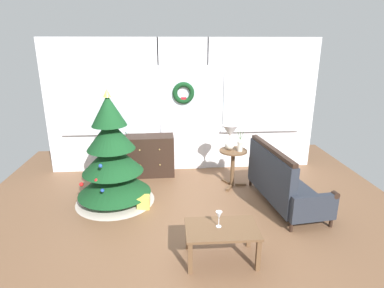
{
  "coord_description": "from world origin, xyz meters",
  "views": [
    {
      "loc": [
        -0.3,
        -3.95,
        2.44
      ],
      "look_at": [
        0.05,
        0.55,
        1.0
      ],
      "focal_mm": 29.58,
      "sensor_mm": 36.0,
      "label": 1
    }
  ],
  "objects_px": {
    "table_lamp": "(230,134)",
    "wine_glass": "(219,216)",
    "christmas_tree": "(113,163)",
    "settee_sofa": "(281,182)",
    "dresser_cabinet": "(150,156)",
    "gift_box": "(143,202)",
    "side_table": "(233,161)",
    "flower_vase": "(240,145)",
    "coffee_table": "(222,233)"
  },
  "relations": [
    {
      "from": "table_lamp",
      "to": "wine_glass",
      "type": "height_order",
      "value": "table_lamp"
    },
    {
      "from": "christmas_tree",
      "to": "settee_sofa",
      "type": "bearing_deg",
      "value": -6.73
    },
    {
      "from": "christmas_tree",
      "to": "dresser_cabinet",
      "type": "height_order",
      "value": "christmas_tree"
    },
    {
      "from": "gift_box",
      "to": "side_table",
      "type": "bearing_deg",
      "value": 24.13
    },
    {
      "from": "flower_vase",
      "to": "wine_glass",
      "type": "distance_m",
      "value": 2.02
    },
    {
      "from": "christmas_tree",
      "to": "flower_vase",
      "type": "distance_m",
      "value": 2.13
    },
    {
      "from": "flower_vase",
      "to": "gift_box",
      "type": "bearing_deg",
      "value": -159.01
    },
    {
      "from": "side_table",
      "to": "wine_glass",
      "type": "bearing_deg",
      "value": -105.98
    },
    {
      "from": "coffee_table",
      "to": "gift_box",
      "type": "height_order",
      "value": "coffee_table"
    },
    {
      "from": "settee_sofa",
      "to": "flower_vase",
      "type": "bearing_deg",
      "value": 127.66
    },
    {
      "from": "table_lamp",
      "to": "coffee_table",
      "type": "distance_m",
      "value": 2.16
    },
    {
      "from": "side_table",
      "to": "table_lamp",
      "type": "height_order",
      "value": "table_lamp"
    },
    {
      "from": "christmas_tree",
      "to": "gift_box",
      "type": "height_order",
      "value": "christmas_tree"
    },
    {
      "from": "coffee_table",
      "to": "gift_box",
      "type": "relative_size",
      "value": 4.4
    },
    {
      "from": "dresser_cabinet",
      "to": "gift_box",
      "type": "relative_size",
      "value": 4.74
    },
    {
      "from": "dresser_cabinet",
      "to": "wine_glass",
      "type": "distance_m",
      "value": 2.74
    },
    {
      "from": "dresser_cabinet",
      "to": "coffee_table",
      "type": "distance_m",
      "value": 2.78
    },
    {
      "from": "side_table",
      "to": "flower_vase",
      "type": "xyz_separation_m",
      "value": [
        0.1,
        -0.06,
        0.31
      ]
    },
    {
      "from": "christmas_tree",
      "to": "table_lamp",
      "type": "height_order",
      "value": "christmas_tree"
    },
    {
      "from": "christmas_tree",
      "to": "flower_vase",
      "type": "xyz_separation_m",
      "value": [
        2.1,
        0.36,
        0.13
      ]
    },
    {
      "from": "wine_glass",
      "to": "gift_box",
      "type": "xyz_separation_m",
      "value": [
        -0.97,
        1.27,
        -0.46
      ]
    },
    {
      "from": "christmas_tree",
      "to": "side_table",
      "type": "xyz_separation_m",
      "value": [
        2.0,
        0.42,
        -0.18
      ]
    },
    {
      "from": "christmas_tree",
      "to": "side_table",
      "type": "height_order",
      "value": "christmas_tree"
    },
    {
      "from": "flower_vase",
      "to": "gift_box",
      "type": "distance_m",
      "value": 1.88
    },
    {
      "from": "coffee_table",
      "to": "table_lamp",
      "type": "bearing_deg",
      "value": 77.02
    },
    {
      "from": "coffee_table",
      "to": "settee_sofa",
      "type": "bearing_deg",
      "value": 47.76
    },
    {
      "from": "christmas_tree",
      "to": "flower_vase",
      "type": "relative_size",
      "value": 5.17
    },
    {
      "from": "settee_sofa",
      "to": "coffee_table",
      "type": "height_order",
      "value": "settee_sofa"
    },
    {
      "from": "wine_glass",
      "to": "christmas_tree",
      "type": "bearing_deg",
      "value": 133.09
    },
    {
      "from": "flower_vase",
      "to": "gift_box",
      "type": "height_order",
      "value": "flower_vase"
    },
    {
      "from": "side_table",
      "to": "gift_box",
      "type": "bearing_deg",
      "value": -155.87
    },
    {
      "from": "settee_sofa",
      "to": "flower_vase",
      "type": "xyz_separation_m",
      "value": [
        -0.51,
        0.67,
        0.41
      ]
    },
    {
      "from": "side_table",
      "to": "christmas_tree",
      "type": "bearing_deg",
      "value": -168.17
    },
    {
      "from": "christmas_tree",
      "to": "coffee_table",
      "type": "distance_m",
      "value": 2.17
    },
    {
      "from": "flower_vase",
      "to": "coffee_table",
      "type": "relative_size",
      "value": 0.41
    },
    {
      "from": "dresser_cabinet",
      "to": "side_table",
      "type": "xyz_separation_m",
      "value": [
        1.47,
        -0.63,
        0.09
      ]
    },
    {
      "from": "dresser_cabinet",
      "to": "settee_sofa",
      "type": "distance_m",
      "value": 2.49
    },
    {
      "from": "coffee_table",
      "to": "dresser_cabinet",
      "type": "bearing_deg",
      "value": 109.92
    },
    {
      "from": "dresser_cabinet",
      "to": "side_table",
      "type": "distance_m",
      "value": 1.6
    },
    {
      "from": "gift_box",
      "to": "table_lamp",
      "type": "bearing_deg",
      "value": 26.27
    },
    {
      "from": "side_table",
      "to": "flower_vase",
      "type": "distance_m",
      "value": 0.33
    },
    {
      "from": "side_table",
      "to": "wine_glass",
      "type": "height_order",
      "value": "side_table"
    },
    {
      "from": "flower_vase",
      "to": "side_table",
      "type": "bearing_deg",
      "value": 149.04
    },
    {
      "from": "flower_vase",
      "to": "coffee_table",
      "type": "xyz_separation_m",
      "value": [
        -0.63,
        -1.92,
        -0.43
      ]
    },
    {
      "from": "table_lamp",
      "to": "wine_glass",
      "type": "bearing_deg",
      "value": -104.07
    },
    {
      "from": "christmas_tree",
      "to": "coffee_table",
      "type": "bearing_deg",
      "value": -46.77
    },
    {
      "from": "coffee_table",
      "to": "wine_glass",
      "type": "relative_size",
      "value": 4.33
    },
    {
      "from": "dresser_cabinet",
      "to": "settee_sofa",
      "type": "height_order",
      "value": "settee_sofa"
    },
    {
      "from": "table_lamp",
      "to": "flower_vase",
      "type": "xyz_separation_m",
      "value": [
        0.16,
        -0.1,
        -0.17
      ]
    },
    {
      "from": "settee_sofa",
      "to": "side_table",
      "type": "relative_size",
      "value": 2.5
    }
  ]
}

